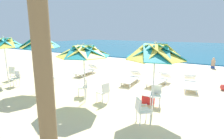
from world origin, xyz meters
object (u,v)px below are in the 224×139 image
at_px(plastic_chair_2, 104,91).
at_px(plastic_chair_6, 15,77).
at_px(beach_umbrella_3, 4,43).
at_px(beach_umbrella_0, 155,52).
at_px(sun_lounger_0, 190,83).
at_px(plastic_chair_5, 50,77).
at_px(plastic_chair_7, 13,72).
at_px(palm_tree_0, 37,1).
at_px(beach_umbrella_2, 40,43).
at_px(beach_ball, 223,87).
at_px(beachgoer_seated, 213,65).
at_px(sun_lounger_3, 86,71).
at_px(cooler_box, 148,99).
at_px(plastic_chair_0, 156,94).
at_px(sun_lounger_1, 158,80).
at_px(plastic_chair_4, 42,86).
at_px(beach_umbrella_1, 84,51).
at_px(plastic_chair_1, 142,109).
at_px(sun_lounger_2, 131,78).
at_px(plastic_chair_3, 84,86).

relative_size(plastic_chair_2, plastic_chair_6, 1.00).
bearing_deg(beach_umbrella_3, beach_umbrella_0, 2.34).
bearing_deg(sun_lounger_0, plastic_chair_5, -154.31).
bearing_deg(plastic_chair_7, palm_tree_0, -26.98).
height_order(beach_umbrella_2, beach_ball, beach_umbrella_2).
bearing_deg(palm_tree_0, beach_umbrella_2, 142.74).
xyz_separation_m(beach_umbrella_3, beach_ball, (11.10, 5.01, -2.22)).
bearing_deg(beachgoer_seated, sun_lounger_3, -136.70).
xyz_separation_m(beach_umbrella_2, beach_umbrella_3, (-2.85, -0.24, -0.07)).
height_order(plastic_chair_5, cooler_box, plastic_chair_5).
distance_m(beach_umbrella_0, plastic_chair_0, 2.04).
distance_m(beach_umbrella_2, sun_lounger_1, 6.75).
bearing_deg(palm_tree_0, plastic_chair_2, 109.53).
bearing_deg(plastic_chair_4, beach_umbrella_2, 138.27).
distance_m(plastic_chair_0, beach_umbrella_1, 3.49).
height_order(beach_umbrella_0, beach_umbrella_3, beach_umbrella_3).
bearing_deg(plastic_chair_5, plastic_chair_2, -8.02).
xyz_separation_m(plastic_chair_4, plastic_chair_7, (-4.02, 1.02, 0.00)).
distance_m(plastic_chair_2, plastic_chair_5, 4.09).
relative_size(plastic_chair_0, plastic_chair_4, 1.00).
relative_size(plastic_chair_6, plastic_chair_7, 1.00).
relative_size(beach_umbrella_3, beachgoer_seated, 3.01).
bearing_deg(plastic_chair_6, sun_lounger_3, 67.75).
bearing_deg(plastic_chair_1, plastic_chair_4, 179.83).
distance_m(plastic_chair_2, cooler_box, 1.95).
bearing_deg(plastic_chair_0, plastic_chair_2, -159.25).
relative_size(beach_umbrella_3, cooler_box, 5.57).
relative_size(beach_umbrella_3, beach_ball, 8.43).
distance_m(plastic_chair_6, sun_lounger_0, 9.71).
relative_size(sun_lounger_0, sun_lounger_2, 1.02).
distance_m(beach_umbrella_1, palm_tree_0, 4.54).
height_order(beach_umbrella_1, beach_umbrella_3, beach_umbrella_3).
distance_m(plastic_chair_0, sun_lounger_2, 3.39).
bearing_deg(sun_lounger_3, beachgoer_seated, 43.30).
xyz_separation_m(plastic_chair_3, cooler_box, (2.98, 0.68, -0.30)).
bearing_deg(beach_umbrella_1, plastic_chair_6, -177.81).
height_order(beach_umbrella_3, palm_tree_0, palm_tree_0).
relative_size(plastic_chair_4, sun_lounger_3, 0.40).
height_order(plastic_chair_2, cooler_box, plastic_chair_2).
bearing_deg(sun_lounger_2, plastic_chair_2, -86.57).
bearing_deg(plastic_chair_2, beach_umbrella_0, -2.86).
bearing_deg(beach_umbrella_2, plastic_chair_3, 8.91).
xyz_separation_m(plastic_chair_4, cooler_box, (4.71, 1.70, -0.30)).
relative_size(plastic_chair_1, beachgoer_seated, 0.94).
bearing_deg(plastic_chair_3, palm_tree_0, -57.75).
distance_m(beach_umbrella_3, cooler_box, 8.65).
bearing_deg(plastic_chair_4, sun_lounger_2, 56.41).
relative_size(plastic_chair_1, plastic_chair_5, 1.00).
relative_size(plastic_chair_1, sun_lounger_1, 0.39).
bearing_deg(sun_lounger_3, plastic_chair_3, -52.85).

